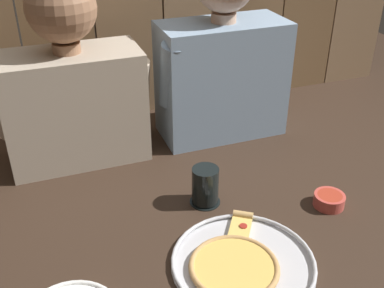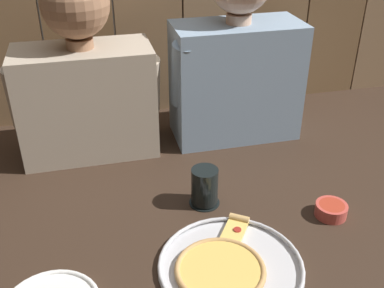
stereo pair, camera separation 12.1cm
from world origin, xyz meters
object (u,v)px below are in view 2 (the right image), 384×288
at_px(pizza_tray, 227,266).
at_px(diner_left, 84,73).
at_px(drinking_glass, 205,187).
at_px(diner_right, 237,56).
at_px(dipping_bowl, 331,209).

relative_size(pizza_tray, diner_left, 0.58).
bearing_deg(diner_left, drinking_glass, -52.54).
height_order(pizza_tray, drinking_glass, drinking_glass).
height_order(drinking_glass, diner_right, diner_right).
distance_m(pizza_tray, dipping_bowl, 0.35).
relative_size(pizza_tray, dipping_bowl, 4.01).
height_order(drinking_glass, diner_left, diner_left).
distance_m(drinking_glass, diner_left, 0.52).
xyz_separation_m(pizza_tray, dipping_bowl, (0.33, 0.12, 0.01)).
distance_m(dipping_bowl, diner_right, 0.58).
xyz_separation_m(pizza_tray, diner_right, (0.22, 0.63, 0.27)).
bearing_deg(diner_left, dipping_bowl, -40.11).
distance_m(dipping_bowl, diner_left, 0.82).
distance_m(pizza_tray, diner_right, 0.72).
bearing_deg(diner_right, dipping_bowl, -77.87).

